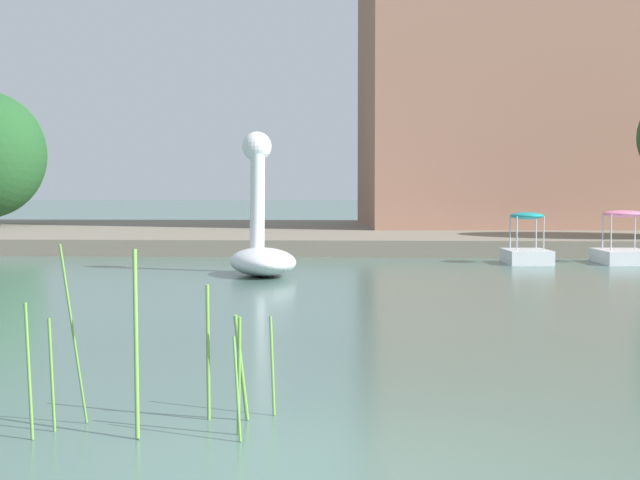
% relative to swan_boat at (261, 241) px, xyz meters
% --- Properties ---
extents(ground_plane, '(511.69, 511.69, 0.00)m').
position_rel_swan_boat_xyz_m(ground_plane, '(2.27, -16.31, -0.82)').
color(ground_plane, '#47665B').
extents(shore_bank_far, '(110.84, 22.25, 0.51)m').
position_rel_swan_boat_xyz_m(shore_bank_far, '(2.27, 17.50, -0.56)').
color(shore_bank_far, slate).
rests_on(shore_bank_far, ground_plane).
extents(swan_boat, '(2.18, 3.04, 3.45)m').
position_rel_swan_boat_xyz_m(swan_boat, '(0.00, 0.00, 0.00)').
color(swan_boat, white).
rests_on(swan_boat, ground_plane).
extents(pedal_boat_teal, '(1.26, 1.90, 1.42)m').
position_rel_swan_boat_xyz_m(pedal_boat_teal, '(6.88, 4.14, -0.39)').
color(pedal_boat_teal, white).
rests_on(pedal_boat_teal, ground_plane).
extents(pedal_boat_pink, '(1.43, 2.22, 1.47)m').
position_rel_swan_boat_xyz_m(pedal_boat_pink, '(9.58, 4.41, -0.42)').
color(pedal_boat_pink, white).
rests_on(pedal_boat_pink, ground_plane).
extents(tree_broadleaf_behind_dock, '(5.74, 5.97, 6.37)m').
position_rel_swan_boat_xyz_m(tree_broadleaf_behind_dock, '(8.82, 17.72, 3.88)').
color(tree_broadleaf_behind_dock, '#423323').
rests_on(tree_broadleaf_behind_dock, shore_bank_far).
extents(apartment_block, '(24.60, 13.37, 15.98)m').
position_rel_swan_boat_xyz_m(apartment_block, '(14.11, 21.00, 7.69)').
color(apartment_block, '#996B56').
rests_on(apartment_block, shore_bank_far).
extents(reed_clump_foreground, '(1.91, 1.03, 1.53)m').
position_rel_swan_boat_xyz_m(reed_clump_foreground, '(0.98, -15.09, -0.24)').
color(reed_clump_foreground, '#669942').
rests_on(reed_clump_foreground, ground_plane).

